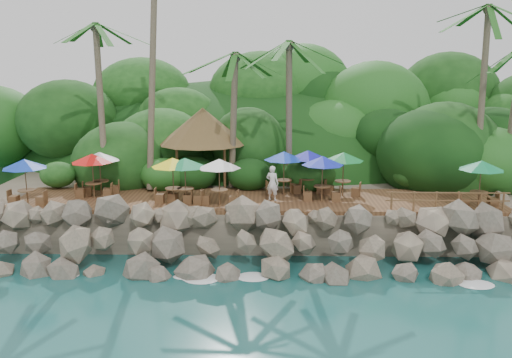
{
  "coord_description": "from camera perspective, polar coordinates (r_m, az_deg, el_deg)",
  "views": [
    {
      "loc": [
        0.61,
        -22.53,
        9.52
      ],
      "look_at": [
        0.0,
        6.0,
        3.4
      ],
      "focal_mm": 38.04,
      "sensor_mm": 36.0,
      "label": 1
    }
  ],
  "objects": [
    {
      "name": "palms",
      "position": [
        31.35,
        4.16,
        16.53
      ],
      "size": [
        29.53,
        6.39,
        15.47
      ],
      "color": "brown",
      "rests_on": "ground"
    },
    {
      "name": "waiter",
      "position": [
        28.91,
        1.73,
        -0.44
      ],
      "size": [
        0.81,
        0.68,
        1.89
      ],
      "primitive_type": "imported",
      "rotation": [
        0.0,
        0.0,
        2.75
      ],
      "color": "white",
      "rests_on": "terrace"
    },
    {
      "name": "jungle_hill",
      "position": [
        47.0,
        0.46,
        0.42
      ],
      "size": [
        44.8,
        28.0,
        15.4
      ],
      "primitive_type": "ellipsoid",
      "color": "#143811",
      "rests_on": "ground"
    },
    {
      "name": "foam_line",
      "position": [
        24.73,
        -0.29,
        -10.46
      ],
      "size": [
        25.2,
        0.8,
        0.06
      ],
      "color": "white",
      "rests_on": "ground"
    },
    {
      "name": "terrace",
      "position": [
        29.46,
        0.0,
        -2.28
      ],
      "size": [
        26.0,
        5.0,
        0.2
      ],
      "primitive_type": "cube",
      "color": "brown",
      "rests_on": "land_base"
    },
    {
      "name": "palapa",
      "position": [
        33.07,
        -5.6,
        5.57
      ],
      "size": [
        5.37,
        5.37,
        4.6
      ],
      "color": "brown",
      "rests_on": "ground"
    },
    {
      "name": "dining_clusters",
      "position": [
        28.85,
        -2.72,
        1.7
      ],
      "size": [
        25.42,
        5.41,
        2.43
      ],
      "color": "brown",
      "rests_on": "terrace"
    },
    {
      "name": "ground",
      "position": [
        24.46,
        -0.31,
        -10.8
      ],
      "size": [
        140.0,
        140.0,
        0.0
      ],
      "primitive_type": "plane",
      "color": "#19514F",
      "rests_on": "ground"
    },
    {
      "name": "railing",
      "position": [
        28.44,
        19.49,
        -2.05
      ],
      "size": [
        6.1,
        0.1,
        1.0
      ],
      "color": "brown",
      "rests_on": "terrace"
    },
    {
      "name": "seawall",
      "position": [
        25.92,
        -0.19,
        -6.73
      ],
      "size": [
        29.0,
        4.0,
        2.3
      ],
      "primitive_type": null,
      "color": "gray",
      "rests_on": "ground"
    },
    {
      "name": "land_base",
      "position": [
        39.45,
        0.31,
        -0.29
      ],
      "size": [
        32.0,
        25.2,
        2.1
      ],
      "primitive_type": "cube",
      "color": "gray",
      "rests_on": "ground"
    },
    {
      "name": "jungle_foliage",
      "position": [
        38.72,
        0.29,
        -2.13
      ],
      "size": [
        44.0,
        16.0,
        12.0
      ],
      "primitive_type": null,
      "color": "#143811",
      "rests_on": "ground"
    }
  ]
}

